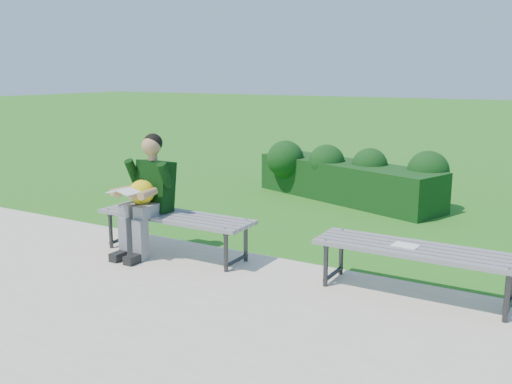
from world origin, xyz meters
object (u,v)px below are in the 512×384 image
(bench_right, at_px, (416,253))
(paper_sheet, at_px, (405,245))
(hedge, at_px, (347,175))
(seated_boy, at_px, (147,191))
(bench_left, at_px, (175,219))

(bench_right, distance_m, paper_sheet, 0.12)
(hedge, distance_m, paper_sheet, 3.95)
(hedge, distance_m, seated_boy, 3.82)
(seated_boy, bearing_deg, bench_right, 4.62)
(bench_left, bearing_deg, hedge, 80.80)
(seated_boy, height_order, paper_sheet, seated_boy)
(bench_left, distance_m, paper_sheet, 2.49)
(hedge, xyz_separation_m, bench_left, (-0.58, -3.60, 0.02))
(bench_right, relative_size, paper_sheet, 7.71)
(seated_boy, bearing_deg, bench_left, 18.20)
(hedge, height_order, seated_boy, seated_boy)
(seated_boy, bearing_deg, hedge, 76.57)
(bench_right, height_order, seated_boy, seated_boy)
(bench_left, distance_m, seated_boy, 0.44)
(hedge, bearing_deg, bench_left, -99.20)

